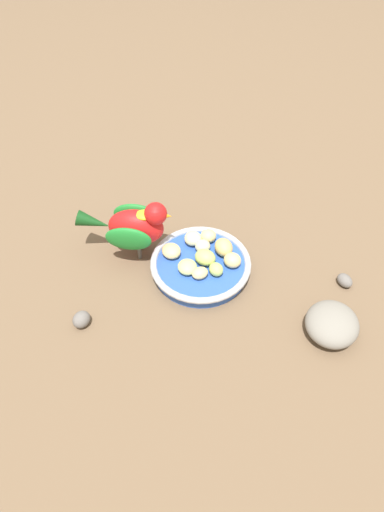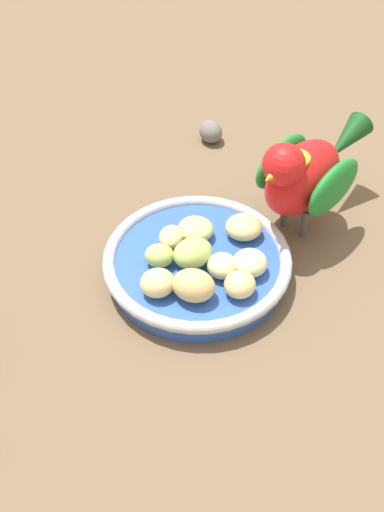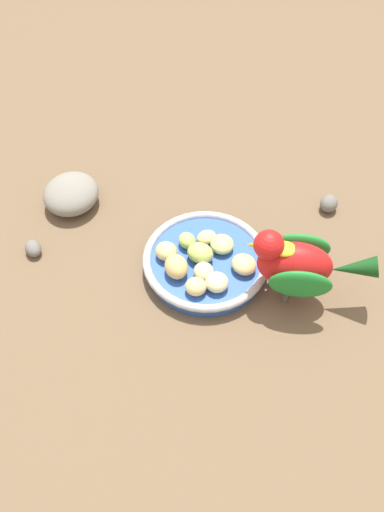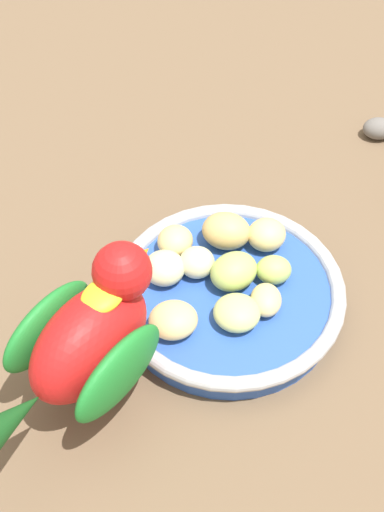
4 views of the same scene
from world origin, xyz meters
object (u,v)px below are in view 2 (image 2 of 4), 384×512
at_px(apple_piece_7, 158,283).
at_px(parrot, 305,172).
at_px(apple_piece_0, 198,229).
at_px(apple_piece_9, 171,237).
at_px(pebble_0, 211,132).
at_px(apple_piece_4, 240,285).
at_px(feeding_bowl, 197,263).
at_px(apple_piece_8, 159,256).
at_px(apple_piece_1, 244,227).
at_px(apple_piece_3, 222,266).
at_px(apple_piece_5, 192,251).
at_px(apple_piece_6, 250,263).
at_px(apple_piece_2, 193,285).

height_order(apple_piece_7, parrot, parrot).
distance_m(apple_piece_0, apple_piece_9, 0.03).
bearing_deg(pebble_0, apple_piece_4, 166.27).
bearing_deg(feeding_bowl, apple_piece_8, 83.80).
height_order(apple_piece_1, apple_piece_3, same).
height_order(apple_piece_5, apple_piece_8, apple_piece_5).
height_order(apple_piece_3, pebble_0, apple_piece_3).
xyz_separation_m(feeding_bowl, apple_piece_0, (0.03, -0.01, 0.02)).
relative_size(apple_piece_6, parrot, 0.20).
distance_m(apple_piece_1, apple_piece_9, 0.07).
bearing_deg(apple_piece_1, apple_piece_3, 138.65).
relative_size(apple_piece_7, apple_piece_9, 1.08).
height_order(apple_piece_0, parrot, parrot).
xyz_separation_m(apple_piece_9, parrot, (0.01, -0.14, 0.04)).
bearing_deg(apple_piece_1, apple_piece_0, 74.26).
height_order(apple_piece_5, apple_piece_9, apple_piece_5).
xyz_separation_m(apple_piece_0, apple_piece_4, (-0.08, -0.01, 0.00)).
relative_size(apple_piece_1, apple_piece_7, 1.16).
height_order(apple_piece_2, apple_piece_4, apple_piece_2).
height_order(feeding_bowl, apple_piece_5, apple_piece_5).
distance_m(apple_piece_3, apple_piece_9, 0.06).
distance_m(apple_piece_2, apple_piece_3, 0.04).
bearing_deg(apple_piece_3, apple_piece_4, -165.76).
relative_size(apple_piece_2, pebble_0, 1.26).
xyz_separation_m(apple_piece_4, pebble_0, (0.27, -0.07, -0.02)).
height_order(apple_piece_1, apple_piece_7, apple_piece_7).
distance_m(apple_piece_2, parrot, 0.17).
bearing_deg(apple_piece_7, apple_piece_5, -56.37).
bearing_deg(feeding_bowl, apple_piece_2, 157.69).
xyz_separation_m(apple_piece_2, apple_piece_7, (0.01, 0.03, -0.00)).
bearing_deg(feeding_bowl, apple_piece_9, 33.96).
distance_m(apple_piece_6, pebble_0, 0.25).
bearing_deg(parrot, feeding_bowl, -14.44).
height_order(apple_piece_4, pebble_0, apple_piece_4).
bearing_deg(apple_piece_0, feeding_bowl, 161.33).
relative_size(apple_piece_6, apple_piece_8, 1.17).
distance_m(apple_piece_4, apple_piece_9, 0.09).
bearing_deg(apple_piece_2, apple_piece_0, -20.90).
height_order(apple_piece_4, apple_piece_7, apple_piece_7).
xyz_separation_m(feeding_bowl, pebble_0, (0.21, -0.09, -0.00)).
xyz_separation_m(apple_piece_1, apple_piece_4, (-0.07, 0.03, 0.00)).
bearing_deg(feeding_bowl, apple_piece_7, 122.43).
bearing_deg(apple_piece_8, apple_piece_6, -114.64).
height_order(feeding_bowl, apple_piece_4, apple_piece_4).
relative_size(parrot, pebble_0, 5.20).
bearing_deg(apple_piece_2, apple_piece_6, -77.18).
height_order(apple_piece_3, parrot, parrot).
bearing_deg(apple_piece_2, apple_piece_1, -49.45).
bearing_deg(apple_piece_7, parrot, -69.12).
height_order(apple_piece_1, parrot, parrot).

